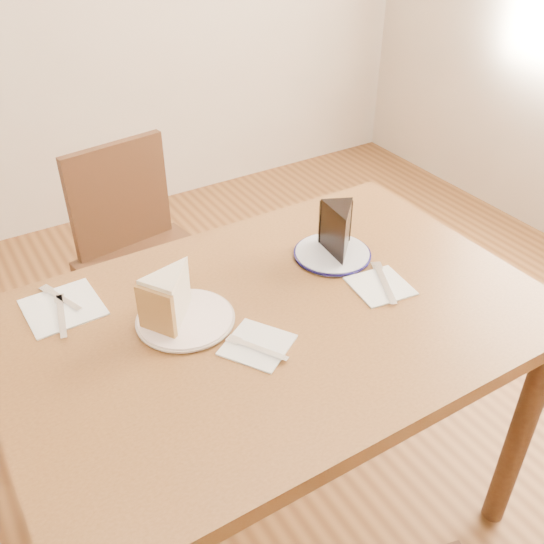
{
  "coord_description": "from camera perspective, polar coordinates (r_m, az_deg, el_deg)",
  "views": [
    {
      "loc": [
        -0.56,
        -0.9,
        1.6
      ],
      "look_at": [
        0.04,
        0.08,
        0.8
      ],
      "focal_mm": 40.0,
      "sensor_mm": 36.0,
      "label": 1
    }
  ],
  "objects": [
    {
      "name": "knife_navy",
      "position": [
        1.46,
        10.53,
        -1.01
      ],
      "size": [
        0.09,
        0.16,
        0.0
      ],
      "primitive_type": "cube",
      "rotation": [
        0.0,
        0.0,
        -0.44
      ],
      "color": "silver",
      "rests_on": "napkin_navy"
    },
    {
      "name": "napkin_cream",
      "position": [
        1.27,
        -1.38,
        -6.87
      ],
      "size": [
        0.18,
        0.18,
        0.0
      ],
      "primitive_type": "cube",
      "rotation": [
        0.0,
        0.0,
        0.56
      ],
      "color": "white",
      "rests_on": "table"
    },
    {
      "name": "ground",
      "position": [
        1.92,
        0.3,
        -21.58
      ],
      "size": [
        4.0,
        4.0,
        0.0
      ],
      "primitive_type": "plane",
      "color": "#4F2D15",
      "rests_on": "ground"
    },
    {
      "name": "carrot_cake",
      "position": [
        1.32,
        -9.21,
        -2.15
      ],
      "size": [
        0.15,
        0.14,
        0.1
      ],
      "primitive_type": null,
      "rotation": [
        0.0,
        0.0,
        -1.02
      ],
      "color": "beige",
      "rests_on": "plate_cream"
    },
    {
      "name": "plate_navy",
      "position": [
        1.55,
        5.69,
        1.71
      ],
      "size": [
        0.19,
        0.19,
        0.01
      ],
      "primitive_type": "cylinder",
      "color": "silver",
      "rests_on": "table"
    },
    {
      "name": "fork_spare",
      "position": [
        1.47,
        -19.23,
        -2.34
      ],
      "size": [
        0.06,
        0.14,
        0.0
      ],
      "primitive_type": "cube",
      "rotation": [
        0.0,
        0.0,
        0.35
      ],
      "color": "silver",
      "rests_on": "napkin_spare"
    },
    {
      "name": "chair_far",
      "position": [
        2.09,
        -11.79,
        1.17
      ],
      "size": [
        0.47,
        0.47,
        0.84
      ],
      "rotation": [
        0.0,
        0.0,
        3.29
      ],
      "color": "#321A0F",
      "rests_on": "ground"
    },
    {
      "name": "napkin_navy",
      "position": [
        1.46,
        10.15,
        -1.31
      ],
      "size": [
        0.14,
        0.14,
        0.0
      ],
      "primitive_type": "cube",
      "rotation": [
        0.0,
        0.0,
        -0.12
      ],
      "color": "white",
      "rests_on": "table"
    },
    {
      "name": "knife_spare",
      "position": [
        1.42,
        -19.2,
        -3.93
      ],
      "size": [
        0.05,
        0.16,
        0.0
      ],
      "primitive_type": "cube",
      "rotation": [
        0.0,
        0.0,
        -0.2
      ],
      "color": "silver",
      "rests_on": "napkin_spare"
    },
    {
      "name": "table",
      "position": [
        1.42,
        0.38,
        -6.95
      ],
      "size": [
        1.2,
        0.8,
        0.75
      ],
      "color": "#513016",
      "rests_on": "ground"
    },
    {
      "name": "napkin_spare",
      "position": [
        1.45,
        -19.09,
        -3.16
      ],
      "size": [
        0.17,
        0.17,
        0.0
      ],
      "primitive_type": "cube",
      "rotation": [
        0.0,
        0.0,
        0.03
      ],
      "color": "white",
      "rests_on": "table"
    },
    {
      "name": "chocolate_cake",
      "position": [
        1.51,
        6.39,
        3.59
      ],
      "size": [
        0.12,
        0.14,
        0.12
      ],
      "primitive_type": null,
      "rotation": [
        0.0,
        0.0,
        2.7
      ],
      "color": "black",
      "rests_on": "plate_navy"
    },
    {
      "name": "fork_cream",
      "position": [
        1.26,
        -1.34,
        -7.23
      ],
      "size": [
        0.08,
        0.13,
        0.0
      ],
      "primitive_type": "cube",
      "rotation": [
        0.0,
        0.0,
        0.53
      ],
      "color": "silver",
      "rests_on": "napkin_cream"
    },
    {
      "name": "plate_cream",
      "position": [
        1.34,
        -8.14,
        -4.43
      ],
      "size": [
        0.21,
        0.21,
        0.01
      ],
      "primitive_type": "cylinder",
      "color": "white",
      "rests_on": "table"
    }
  ]
}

